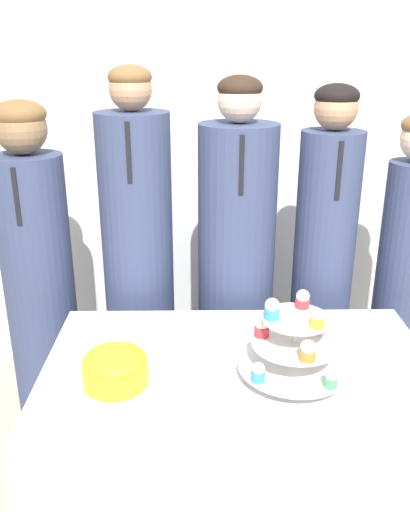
% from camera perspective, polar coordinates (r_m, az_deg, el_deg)
% --- Properties ---
extents(wall_back, '(9.00, 0.06, 2.70)m').
position_cam_1_polar(wall_back, '(2.80, 2.00, 14.58)').
color(wall_back, silver).
rests_on(wall_back, ground_plane).
extents(table, '(1.25, 0.77, 0.72)m').
position_cam_1_polar(table, '(1.98, 3.43, -20.12)').
color(table, white).
rests_on(table, ground_plane).
extents(round_cake, '(0.21, 0.21, 0.12)m').
position_cam_1_polar(round_cake, '(1.65, -9.43, -11.57)').
color(round_cake, white).
rests_on(round_cake, table).
extents(cake_knife, '(0.21, 0.11, 0.01)m').
position_cam_1_polar(cake_knife, '(1.50, -4.06, -17.87)').
color(cake_knife, silver).
rests_on(cake_knife, table).
extents(cupcake_stand, '(0.34, 0.34, 0.27)m').
position_cam_1_polar(cupcake_stand, '(1.67, 9.36, -8.97)').
color(cupcake_stand, silver).
rests_on(cupcake_stand, table).
extents(student_0, '(0.29, 0.30, 1.48)m').
position_cam_1_polar(student_0, '(2.41, -17.00, -3.10)').
color(student_0, '#384266').
rests_on(student_0, ground_plane).
extents(student_1, '(0.29, 0.30, 1.61)m').
position_cam_1_polar(student_1, '(2.31, -6.94, -2.11)').
color(student_1, '#384266').
rests_on(student_1, ground_plane).
extents(student_2, '(0.32, 0.32, 1.57)m').
position_cam_1_polar(student_2, '(2.31, 3.25, -2.60)').
color(student_2, '#384266').
rests_on(student_2, ground_plane).
extents(student_3, '(0.25, 0.26, 1.54)m').
position_cam_1_polar(student_3, '(2.36, 12.18, -2.35)').
color(student_3, '#384266').
rests_on(student_3, ground_plane).
extents(student_4, '(0.24, 0.25, 1.43)m').
position_cam_1_polar(student_4, '(2.48, 20.15, -3.00)').
color(student_4, '#384266').
rests_on(student_4, ground_plane).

